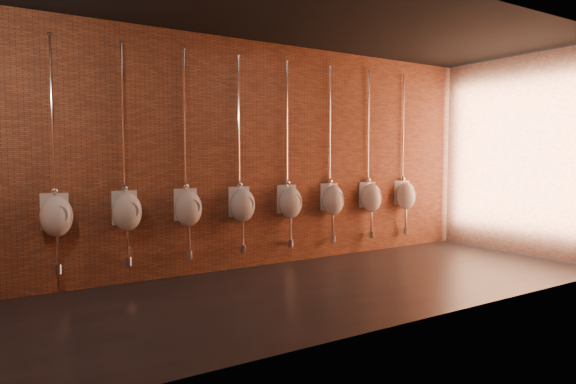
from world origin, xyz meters
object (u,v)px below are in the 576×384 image
(urinal_5, at_px, (290,201))
(urinal_4, at_px, (242,204))
(urinal_7, at_px, (371,197))
(urinal_3, at_px, (188,207))
(urinal_2, at_px, (127,211))
(urinal_1, at_px, (56,215))
(urinal_6, at_px, (333,199))
(urinal_8, at_px, (406,195))

(urinal_5, bearing_deg, urinal_4, 180.00)
(urinal_4, height_order, urinal_7, same)
(urinal_5, bearing_deg, urinal_3, 180.00)
(urinal_2, bearing_deg, urinal_7, 0.00)
(urinal_1, relative_size, urinal_6, 1.00)
(urinal_5, bearing_deg, urinal_7, 0.00)
(urinal_5, bearing_deg, urinal_8, 0.00)
(urinal_7, xyz_separation_m, urinal_8, (0.79, 0.00, 0.00))
(urinal_1, relative_size, urinal_3, 1.00)
(urinal_6, distance_m, urinal_8, 1.58)
(urinal_6, bearing_deg, urinal_1, 180.00)
(urinal_1, xyz_separation_m, urinal_7, (4.74, 0.00, 0.00))
(urinal_2, relative_size, urinal_5, 1.00)
(urinal_8, bearing_deg, urinal_7, 180.00)
(urinal_2, height_order, urinal_3, same)
(urinal_4, xyz_separation_m, urinal_5, (0.79, 0.00, 0.00))
(urinal_1, bearing_deg, urinal_4, 0.00)
(urinal_1, xyz_separation_m, urinal_3, (1.58, 0.00, 0.00))
(urinal_3, bearing_deg, urinal_6, 0.00)
(urinal_3, relative_size, urinal_5, 1.00)
(urinal_2, xyz_separation_m, urinal_3, (0.79, 0.00, 0.00))
(urinal_3, distance_m, urinal_7, 3.16)
(urinal_3, distance_m, urinal_6, 2.37)
(urinal_4, xyz_separation_m, urinal_8, (3.16, 0.00, 0.00))
(urinal_1, bearing_deg, urinal_3, 0.00)
(urinal_4, relative_size, urinal_7, 1.00)
(urinal_4, height_order, urinal_5, same)
(urinal_7, bearing_deg, urinal_1, 180.00)
(urinal_2, height_order, urinal_8, same)
(urinal_2, xyz_separation_m, urinal_8, (4.74, 0.00, 0.00))
(urinal_2, relative_size, urinal_6, 1.00)
(urinal_5, bearing_deg, urinal_2, 180.00)
(urinal_2, distance_m, urinal_6, 3.16)
(urinal_5, relative_size, urinal_6, 1.00)
(urinal_3, xyz_separation_m, urinal_7, (3.16, 0.00, 0.00))
(urinal_4, bearing_deg, urinal_5, 0.00)
(urinal_3, distance_m, urinal_5, 1.58)
(urinal_4, bearing_deg, urinal_8, 0.00)
(urinal_6, xyz_separation_m, urinal_8, (1.58, 0.00, 0.00))
(urinal_1, distance_m, urinal_3, 1.58)
(urinal_1, bearing_deg, urinal_8, 0.00)
(urinal_5, xyz_separation_m, urinal_6, (0.79, 0.00, 0.00))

